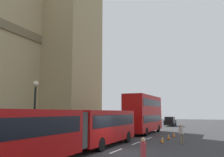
% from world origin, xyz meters
% --- Properties ---
extents(ground_plane, '(160.00, 160.00, 0.00)m').
position_xyz_m(ground_plane, '(0.00, 0.00, 0.00)').
color(ground_plane, '#333335').
extents(lane_centre_marking, '(25.20, 0.16, 0.01)m').
position_xyz_m(lane_centre_marking, '(-1.82, 0.00, 0.01)').
color(lane_centre_marking, silver).
rests_on(lane_centre_marking, ground_plane).
extents(articulated_bus, '(18.66, 2.54, 2.90)m').
position_xyz_m(articulated_bus, '(-2.48, 1.99, 1.75)').
color(articulated_bus, '#B20F0F').
rests_on(articulated_bus, ground_plane).
extents(double_decker_bus, '(10.04, 2.54, 4.90)m').
position_xyz_m(double_decker_bus, '(14.69, 2.00, 2.71)').
color(double_decker_bus, '#B20F0F').
rests_on(double_decker_bus, ground_plane).
extents(sedan_lead, '(4.40, 1.86, 1.85)m').
position_xyz_m(sedan_lead, '(32.75, 1.81, 0.91)').
color(sedan_lead, black).
rests_on(sedan_lead, ground_plane).
extents(traffic_cone_west, '(0.36, 0.36, 0.58)m').
position_xyz_m(traffic_cone_west, '(6.37, -2.09, 0.28)').
color(traffic_cone_west, black).
rests_on(traffic_cone_west, ground_plane).
extents(traffic_cone_middle, '(0.36, 0.36, 0.58)m').
position_xyz_m(traffic_cone_middle, '(9.23, -2.15, 0.28)').
color(traffic_cone_middle, black).
rests_on(traffic_cone_middle, ground_plane).
extents(traffic_cone_east, '(0.36, 0.36, 0.58)m').
position_xyz_m(traffic_cone_east, '(11.93, -2.24, 0.28)').
color(traffic_cone_east, black).
rests_on(traffic_cone_east, ground_plane).
extents(street_lamp, '(0.44, 0.44, 5.27)m').
position_xyz_m(street_lamp, '(-0.82, 6.50, 3.06)').
color(street_lamp, black).
rests_on(street_lamp, ground_plane).
extents(pedestrian_near_cones, '(0.45, 0.35, 1.69)m').
position_xyz_m(pedestrian_near_cones, '(-5.43, -3.77, 0.91)').
color(pedestrian_near_cones, '#262D4C').
rests_on(pedestrian_near_cones, ground_plane).
extents(pedestrian_by_kerb, '(0.41, 0.47, 1.69)m').
position_xyz_m(pedestrian_by_kerb, '(6.36, -3.82, 0.91)').
color(pedestrian_by_kerb, '#726651').
rests_on(pedestrian_by_kerb, ground_plane).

